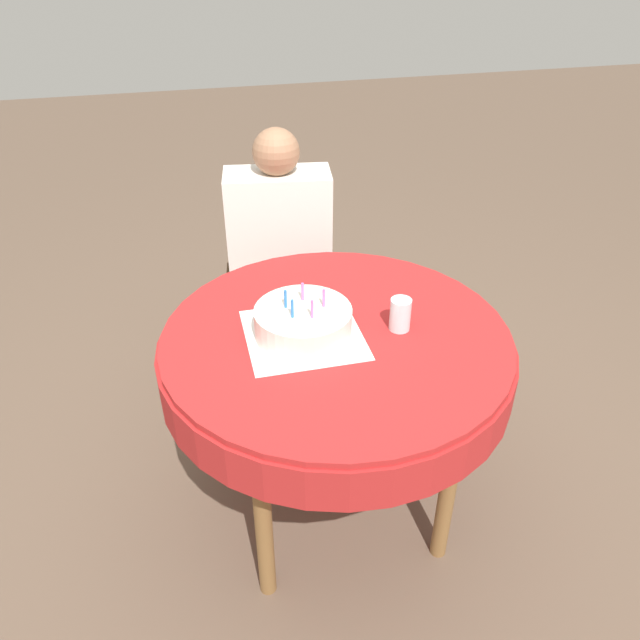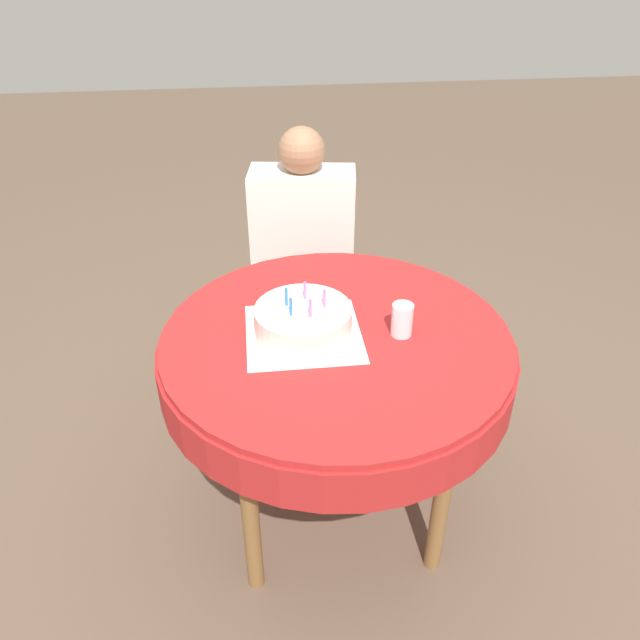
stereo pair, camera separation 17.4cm
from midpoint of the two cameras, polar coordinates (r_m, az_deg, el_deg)
ground_plane at (r=2.26m, az=3.52°, el=-16.38°), size 12.00×12.00×0.00m
dining_table at (r=1.82m, az=4.20°, el=-3.66°), size 1.02×1.02×0.71m
chair at (r=2.62m, az=0.48°, el=4.56°), size 0.52×0.52×0.84m
person at (r=2.45m, az=0.45°, el=7.22°), size 0.42×0.33×1.08m
napkin at (r=1.77m, az=1.29°, el=-1.33°), size 0.32×0.32×0.00m
birthday_cake at (r=1.75m, az=1.31°, el=-0.18°), size 0.27×0.27×0.14m
drinking_glass at (r=1.77m, az=10.32°, el=-0.07°), size 0.06×0.06×0.10m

